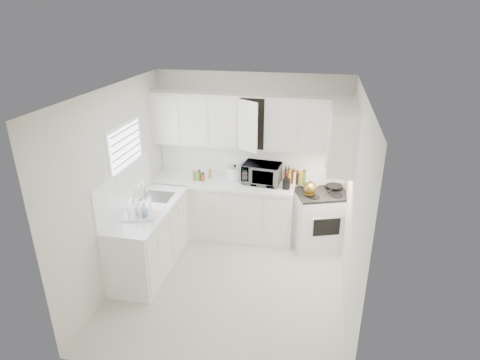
% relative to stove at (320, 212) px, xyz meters
% --- Properties ---
extents(floor, '(3.20, 3.20, 0.00)m').
position_rel_stove_xyz_m(floor, '(-1.14, -1.27, -0.58)').
color(floor, beige).
rests_on(floor, ground).
extents(ceiling, '(3.20, 3.20, 0.00)m').
position_rel_stove_xyz_m(ceiling, '(-1.14, -1.27, 2.02)').
color(ceiling, white).
rests_on(ceiling, ground).
extents(wall_back, '(3.00, 0.00, 3.00)m').
position_rel_stove_xyz_m(wall_back, '(-1.14, 0.33, 0.72)').
color(wall_back, silver).
rests_on(wall_back, ground).
extents(wall_front, '(3.00, 0.00, 3.00)m').
position_rel_stove_xyz_m(wall_front, '(-1.14, -2.87, 0.72)').
color(wall_front, silver).
rests_on(wall_front, ground).
extents(wall_left, '(0.00, 3.20, 3.20)m').
position_rel_stove_xyz_m(wall_left, '(-2.64, -1.27, 0.72)').
color(wall_left, silver).
rests_on(wall_left, ground).
extents(wall_right, '(0.00, 3.20, 3.20)m').
position_rel_stove_xyz_m(wall_right, '(0.36, -1.27, 0.72)').
color(wall_right, silver).
rests_on(wall_right, ground).
extents(window_blinds, '(0.06, 0.96, 1.06)m').
position_rel_stove_xyz_m(window_blinds, '(-2.62, -0.92, 0.97)').
color(window_blinds, white).
rests_on(window_blinds, wall_left).
extents(lower_cabinets_back, '(2.22, 0.60, 0.90)m').
position_rel_stove_xyz_m(lower_cabinets_back, '(-1.53, 0.03, -0.13)').
color(lower_cabinets_back, white).
rests_on(lower_cabinets_back, floor).
extents(lower_cabinets_left, '(0.60, 1.60, 0.90)m').
position_rel_stove_xyz_m(lower_cabinets_left, '(-2.34, -1.07, -0.13)').
color(lower_cabinets_left, white).
rests_on(lower_cabinets_left, floor).
extents(countertop_back, '(2.24, 0.64, 0.05)m').
position_rel_stove_xyz_m(countertop_back, '(-1.53, 0.02, 0.34)').
color(countertop_back, white).
rests_on(countertop_back, lower_cabinets_back).
extents(countertop_left, '(0.64, 1.62, 0.05)m').
position_rel_stove_xyz_m(countertop_left, '(-2.33, -1.07, 0.34)').
color(countertop_left, white).
rests_on(countertop_left, lower_cabinets_left).
extents(backsplash_back, '(2.98, 0.02, 0.55)m').
position_rel_stove_xyz_m(backsplash_back, '(-1.14, 0.32, 0.64)').
color(backsplash_back, white).
rests_on(backsplash_back, wall_back).
extents(backsplash_left, '(0.02, 1.60, 0.55)m').
position_rel_stove_xyz_m(backsplash_left, '(-2.63, -1.07, 0.64)').
color(backsplash_left, white).
rests_on(backsplash_left, wall_left).
extents(upper_cabinets_back, '(3.00, 0.33, 0.80)m').
position_rel_stove_xyz_m(upper_cabinets_back, '(-1.14, 0.17, 0.92)').
color(upper_cabinets_back, white).
rests_on(upper_cabinets_back, wall_back).
extents(upper_cabinets_right, '(0.33, 0.90, 0.80)m').
position_rel_stove_xyz_m(upper_cabinets_right, '(0.19, -0.45, 0.92)').
color(upper_cabinets_right, white).
rests_on(upper_cabinets_right, wall_right).
extents(sink, '(0.42, 0.38, 0.30)m').
position_rel_stove_xyz_m(sink, '(-2.33, -0.72, 0.49)').
color(sink, gray).
rests_on(sink, countertop_left).
extents(stove, '(0.92, 0.84, 1.17)m').
position_rel_stove_xyz_m(stove, '(0.00, 0.00, 0.00)').
color(stove, white).
rests_on(stove, floor).
extents(tea_kettle, '(0.24, 0.21, 0.22)m').
position_rel_stove_xyz_m(tea_kettle, '(-0.18, -0.16, 0.47)').
color(tea_kettle, olive).
rests_on(tea_kettle, stove).
extents(frying_pan, '(0.38, 0.49, 0.04)m').
position_rel_stove_xyz_m(frying_pan, '(0.18, 0.16, 0.38)').
color(frying_pan, black).
rests_on(frying_pan, stove).
extents(microwave, '(0.59, 0.37, 0.38)m').
position_rel_stove_xyz_m(microwave, '(-0.93, 0.08, 0.56)').
color(microwave, gray).
rests_on(microwave, countertop_back).
extents(rice_cooker, '(0.30, 0.30, 0.26)m').
position_rel_stove_xyz_m(rice_cooker, '(-1.36, 0.11, 0.50)').
color(rice_cooker, white).
rests_on(rice_cooker, countertop_back).
extents(paper_towel, '(0.12, 0.12, 0.27)m').
position_rel_stove_xyz_m(paper_towel, '(-1.32, 0.24, 0.50)').
color(paper_towel, white).
rests_on(paper_towel, countertop_back).
extents(utensil_crock, '(0.16, 0.16, 0.38)m').
position_rel_stove_xyz_m(utensil_crock, '(-0.53, -0.06, 0.56)').
color(utensil_crock, black).
rests_on(utensil_crock, countertop_back).
extents(dish_rack, '(0.49, 0.42, 0.23)m').
position_rel_stove_xyz_m(dish_rack, '(-2.32, -1.33, 0.48)').
color(dish_rack, white).
rests_on(dish_rack, countertop_left).
extents(spice_left_0, '(0.06, 0.06, 0.13)m').
position_rel_stove_xyz_m(spice_left_0, '(-1.99, 0.15, 0.43)').
color(spice_left_0, olive).
rests_on(spice_left_0, countertop_back).
extents(spice_left_1, '(0.06, 0.06, 0.13)m').
position_rel_stove_xyz_m(spice_left_1, '(-1.92, 0.06, 0.43)').
color(spice_left_1, '#377828').
rests_on(spice_left_1, countertop_back).
extents(spice_left_2, '(0.06, 0.06, 0.13)m').
position_rel_stove_xyz_m(spice_left_2, '(-1.84, 0.15, 0.43)').
color(spice_left_2, red).
rests_on(spice_left_2, countertop_back).
extents(spice_left_3, '(0.06, 0.06, 0.13)m').
position_rel_stove_xyz_m(spice_left_3, '(-1.77, 0.06, 0.43)').
color(spice_left_3, gold).
rests_on(spice_left_3, countertop_back).
extents(sauce_right_0, '(0.06, 0.06, 0.19)m').
position_rel_stove_xyz_m(sauce_right_0, '(-0.56, 0.19, 0.46)').
color(sauce_right_0, red).
rests_on(sauce_right_0, countertop_back).
extents(sauce_right_1, '(0.06, 0.06, 0.19)m').
position_rel_stove_xyz_m(sauce_right_1, '(-0.51, 0.13, 0.46)').
color(sauce_right_1, gold).
rests_on(sauce_right_1, countertop_back).
extents(sauce_right_2, '(0.06, 0.06, 0.19)m').
position_rel_stove_xyz_m(sauce_right_2, '(-0.45, 0.19, 0.46)').
color(sauce_right_2, maroon).
rests_on(sauce_right_2, countertop_back).
extents(sauce_right_3, '(0.06, 0.06, 0.19)m').
position_rel_stove_xyz_m(sauce_right_3, '(-0.40, 0.13, 0.46)').
color(sauce_right_3, black).
rests_on(sauce_right_3, countertop_back).
extents(sauce_right_4, '(0.06, 0.06, 0.19)m').
position_rel_stove_xyz_m(sauce_right_4, '(-0.34, 0.19, 0.46)').
color(sauce_right_4, olive).
rests_on(sauce_right_4, countertop_back).
extents(sauce_right_5, '(0.06, 0.06, 0.19)m').
position_rel_stove_xyz_m(sauce_right_5, '(-0.29, 0.13, 0.46)').
color(sauce_right_5, '#377828').
rests_on(sauce_right_5, countertop_back).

